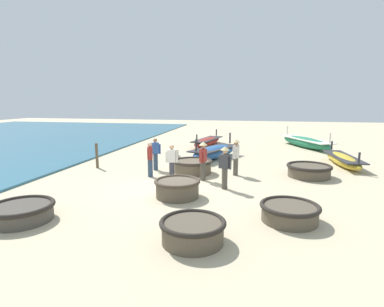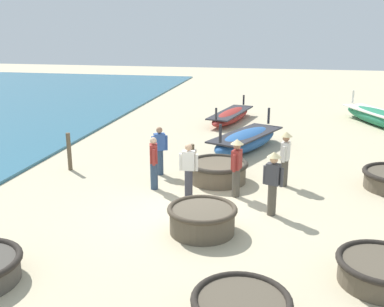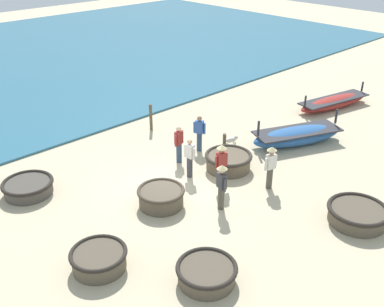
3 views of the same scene
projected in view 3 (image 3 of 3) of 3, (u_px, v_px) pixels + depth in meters
ground_plane at (174, 188)px, 16.37m from camera, size 80.00×80.00×0.00m
sea at (29, 59)px, 31.72m from camera, size 28.00×52.00×0.10m
coracle_far_right at (228, 161)px, 17.52m from camera, size 1.86×1.86×0.64m
coracle_tilted at (357, 214)px, 14.40m from camera, size 1.96×1.96×0.56m
coracle_upturned at (28, 187)px, 15.93m from camera, size 1.81×1.81×0.50m
coracle_nearest at (207, 273)px, 12.01m from camera, size 1.68×1.68×0.51m
coracle_front_right at (161, 196)px, 15.25m from camera, size 1.64×1.64×0.63m
coracle_beside_post at (99, 259)px, 12.47m from camera, size 1.62×1.62×0.57m
long_boat_white_hull at (297, 136)px, 19.49m from camera, size 2.80×4.34×1.36m
long_boat_green_hull at (334, 102)px, 23.36m from camera, size 1.95×4.65×1.05m
fisherman_crouching at (179, 143)px, 17.79m from camera, size 0.31×0.51×1.57m
fisherman_standing_right at (199, 132)px, 18.72m from camera, size 0.48×0.35×1.57m
fisherman_with_hat at (190, 157)px, 16.76m from camera, size 0.53×0.25×1.57m
fisherman_hauling at (271, 165)px, 15.96m from camera, size 0.36×0.52×1.67m
fisherman_by_coracle at (221, 163)px, 16.09m from camera, size 0.36×0.52×1.67m
fisherman_standing_left at (222, 184)px, 14.77m from camera, size 0.51×0.36×1.67m
dog at (232, 140)px, 19.12m from camera, size 0.35×0.66×0.55m
mooring_post_shoreline at (151, 117)px, 20.70m from camera, size 0.14×0.14×1.26m
mooring_post_mid_beach at (224, 144)px, 18.58m from camera, size 0.14×0.14×0.92m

